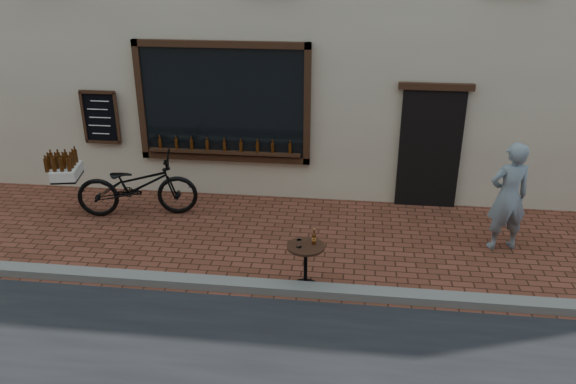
# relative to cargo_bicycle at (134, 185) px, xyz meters

# --- Properties ---
(ground) EXTENTS (90.00, 90.00, 0.00)m
(ground) POSITION_rel_cargo_bicycle_xyz_m (3.33, -2.39, -0.57)
(ground) COLOR #5A2C1D
(ground) RESTS_ON ground
(kerb) EXTENTS (90.00, 0.25, 0.12)m
(kerb) POSITION_rel_cargo_bicycle_xyz_m (3.33, -2.19, -0.51)
(kerb) COLOR slate
(kerb) RESTS_ON ground
(cargo_bicycle) EXTENTS (2.56, 1.18, 1.20)m
(cargo_bicycle) POSITION_rel_cargo_bicycle_xyz_m (0.00, 0.00, 0.00)
(cargo_bicycle) COLOR black
(cargo_bicycle) RESTS_ON ground
(bistro_table) EXTENTS (0.53, 0.53, 0.91)m
(bistro_table) POSITION_rel_cargo_bicycle_xyz_m (3.27, -2.04, -0.09)
(bistro_table) COLOR black
(bistro_table) RESTS_ON ground
(pedestrian) EXTENTS (0.73, 0.57, 1.78)m
(pedestrian) POSITION_rel_cargo_bicycle_xyz_m (6.29, -0.47, 0.32)
(pedestrian) COLOR gray
(pedestrian) RESTS_ON ground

